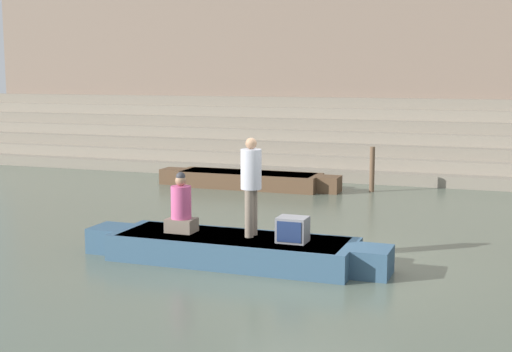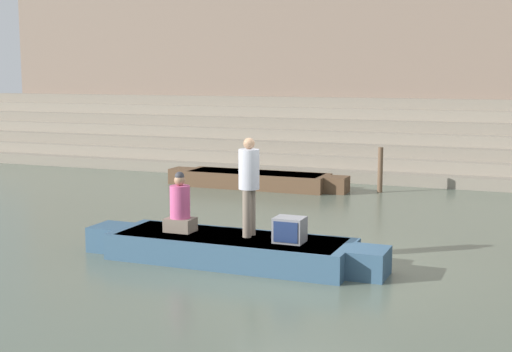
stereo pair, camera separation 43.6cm
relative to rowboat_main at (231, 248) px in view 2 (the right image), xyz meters
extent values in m
plane|color=#566051|center=(1.39, 0.33, -0.25)|extent=(120.00, 120.00, 0.00)
cube|color=gray|center=(1.39, 11.60, -0.07)|extent=(36.00, 4.01, 0.35)
cube|color=gray|center=(1.39, 11.89, 0.27)|extent=(36.00, 3.44, 0.35)
cube|color=gray|center=(1.39, 12.17, 0.62)|extent=(36.00, 2.86, 0.35)
cube|color=gray|center=(1.39, 12.46, 0.97)|extent=(36.00, 2.29, 0.35)
cube|color=gray|center=(1.39, 12.75, 1.32)|extent=(36.00, 1.72, 0.35)
cube|color=gray|center=(1.39, 13.03, 1.67)|extent=(36.00, 1.15, 0.35)
cube|color=gray|center=(1.39, 13.32, 2.01)|extent=(36.00, 0.57, 0.35)
cube|color=#7F6B5B|center=(1.39, 14.20, 3.29)|extent=(34.20, 1.20, 7.07)
cube|color=#4C4037|center=(1.39, 13.58, 0.05)|extent=(34.20, 0.12, 0.60)
cube|color=#33516B|center=(0.00, 0.00, -0.02)|extent=(4.31, 1.38, 0.46)
cube|color=tan|center=(0.00, 0.00, 0.19)|extent=(3.96, 1.28, 0.05)
cube|color=#33516B|center=(2.46, 0.00, -0.02)|extent=(0.60, 0.76, 0.46)
cube|color=#33516B|center=(-2.45, 0.00, -0.02)|extent=(0.60, 0.76, 0.46)
cylinder|color=olive|center=(-0.65, 0.79, 0.12)|extent=(2.44, 0.04, 0.04)
cylinder|color=#756656|center=(0.30, 0.23, 0.63)|extent=(0.15, 0.15, 0.83)
cylinder|color=#756656|center=(0.30, 0.03, 0.63)|extent=(0.15, 0.15, 0.83)
cylinder|color=#B2B2BC|center=(0.30, 0.13, 1.39)|extent=(0.36, 0.36, 0.69)
sphere|color=#9E7556|center=(0.30, 0.13, 1.84)|extent=(0.20, 0.20, 0.20)
cube|color=#756656|center=(-0.99, 0.02, 0.34)|extent=(0.51, 0.40, 0.24)
cylinder|color=#C64C7F|center=(-0.99, 0.02, 0.75)|extent=(0.36, 0.36, 0.59)
sphere|color=#9E7556|center=(-0.99, 0.02, 1.15)|extent=(0.20, 0.20, 0.20)
sphere|color=#333338|center=(-0.99, 0.02, 1.22)|extent=(0.17, 0.17, 0.17)
cube|color=slate|center=(1.11, -0.04, 0.43)|extent=(0.50, 0.41, 0.43)
cube|color=navy|center=(1.11, -0.25, 0.43)|extent=(0.42, 0.02, 0.35)
cube|color=brown|center=(-2.63, 7.78, -0.02)|extent=(4.23, 1.20, 0.45)
cube|color=#993328|center=(-2.63, 7.78, 0.18)|extent=(3.89, 1.10, 0.05)
cube|color=brown|center=(-0.22, 7.78, -0.02)|extent=(0.59, 0.66, 0.45)
cube|color=brown|center=(-5.04, 7.78, -0.02)|extent=(0.59, 0.66, 0.45)
cylinder|color=brown|center=(0.87, 8.29, 0.38)|extent=(0.14, 0.14, 1.26)
camera|label=1|loc=(4.51, -11.26, 3.03)|focal=50.00mm
camera|label=2|loc=(4.92, -11.11, 3.03)|focal=50.00mm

